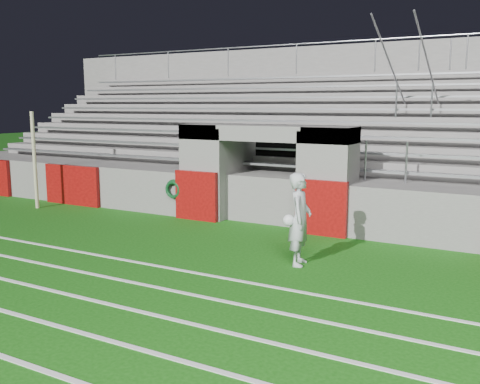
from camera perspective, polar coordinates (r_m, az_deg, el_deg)
The scene contains 5 objects.
ground at distance 11.42m, azimuth -5.31°, elevation -6.66°, with size 90.00×90.00×0.00m, color #14540E.
field_post at distance 17.33m, azimuth -21.06°, elevation 3.17°, with size 0.11×0.11×2.93m, color #BEB78D.
stadium_structure at distance 18.19m, azimuth 8.96°, elevation 4.02°, with size 26.00×8.48×5.42m.
goalkeeper_with_ball at distance 10.53m, azimuth 6.39°, elevation -2.90°, with size 0.58×0.75×1.84m.
hose_coil at distance 15.04m, azimuth -7.10°, elevation 0.27°, with size 0.56×0.15×0.56m.
Camera 1 is at (6.24, -9.04, 3.14)m, focal length 40.00 mm.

